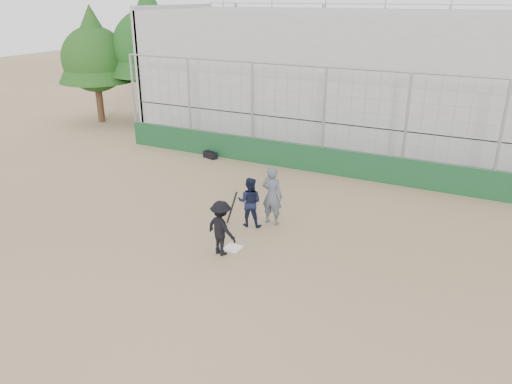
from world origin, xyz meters
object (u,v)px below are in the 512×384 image
at_px(batter_at_plate, 221,228).
at_px(catcher_crouched, 250,210).
at_px(umpire, 272,198).
at_px(equipment_bag, 210,155).

relative_size(batter_at_plate, catcher_crouched, 1.61).
bearing_deg(umpire, catcher_crouched, 45.20).
xyz_separation_m(batter_at_plate, equipment_bag, (-4.68, 6.99, -0.61)).
distance_m(batter_at_plate, catcher_crouched, 1.87).
distance_m(batter_at_plate, equipment_bag, 8.43).
bearing_deg(batter_at_plate, equipment_bag, 123.85).
bearing_deg(batter_at_plate, catcher_crouched, 94.02).
xyz_separation_m(catcher_crouched, umpire, (0.50, 0.47, 0.29)).
distance_m(umpire, equipment_bag, 6.91).
xyz_separation_m(batter_at_plate, umpire, (0.37, 2.32, 0.05)).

